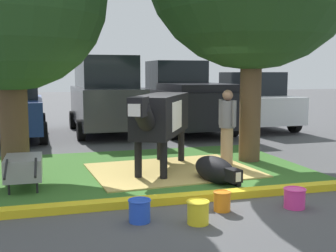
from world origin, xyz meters
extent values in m
plane|color=#4C4C4F|center=(0.00, 0.00, 0.00)|extent=(80.00, 80.00, 0.00)
cube|color=#386B28|center=(-0.53, 1.52, 0.01)|extent=(6.65, 4.45, 0.02)
cube|color=yellow|center=(-0.53, -0.86, 0.06)|extent=(7.85, 0.24, 0.12)
cube|color=tan|center=(0.00, 1.19, 0.03)|extent=(3.36, 2.62, 0.04)
cylinder|color=#4C3823|center=(-3.04, 1.95, 1.10)|extent=(0.54, 0.54, 2.20)
cylinder|color=brown|center=(1.98, 1.72, 1.39)|extent=(0.47, 0.47, 2.77)
cube|color=black|center=(-0.17, 1.39, 1.16)|extent=(1.72, 2.35, 0.80)
cube|color=white|center=(-0.24, 1.26, 1.16)|extent=(1.06, 1.14, 0.56)
cylinder|color=black|center=(-0.81, 0.22, 1.26)|extent=(0.59, 0.71, 0.58)
cube|color=black|center=(-0.97, -0.06, 1.44)|extent=(0.44, 0.51, 0.32)
cube|color=white|center=(-1.06, -0.23, 1.40)|extent=(0.23, 0.20, 0.20)
cylinder|color=black|center=(-0.37, 0.51, 0.38)|extent=(0.14, 0.14, 0.76)
cylinder|color=black|center=(-0.80, 0.75, 0.38)|extent=(0.14, 0.14, 0.76)
cylinder|color=black|center=(0.46, 2.02, 0.38)|extent=(0.14, 0.14, 0.76)
cylinder|color=black|center=(0.03, 2.26, 0.38)|extent=(0.14, 0.14, 0.76)
cylinder|color=black|center=(0.41, 2.44, 0.91)|extent=(0.06, 0.06, 0.70)
ellipsoid|color=black|center=(0.49, 0.14, 0.24)|extent=(0.67, 1.17, 0.48)
cube|color=black|center=(0.59, -0.45, 0.26)|extent=(0.25, 0.31, 0.22)
cube|color=silver|center=(0.61, -0.57, 0.26)|extent=(0.11, 0.08, 0.16)
cylinder|color=black|center=(0.73, -0.17, 0.06)|extent=(0.16, 0.36, 0.10)
cylinder|color=#9E7F5B|center=(1.28, 1.37, 0.42)|extent=(0.26, 0.26, 0.84)
cylinder|color=slate|center=(1.28, 1.37, 1.12)|extent=(0.34, 0.34, 0.58)
sphere|color=#8C664C|center=(1.28, 1.37, 1.52)|extent=(0.23, 0.23, 0.23)
cylinder|color=slate|center=(1.34, 1.16, 1.15)|extent=(0.09, 0.09, 0.55)
cylinder|color=slate|center=(1.21, 1.59, 1.15)|extent=(0.09, 0.09, 0.55)
cube|color=gray|center=(-2.83, 0.54, 0.40)|extent=(0.62, 0.91, 0.36)
cylinder|color=black|center=(-2.83, 1.04, 0.18)|extent=(0.11, 0.36, 0.36)
cylinder|color=black|center=(-3.06, 0.25, 0.12)|extent=(0.04, 0.04, 0.24)
cylinder|color=black|center=(-2.62, 0.24, 0.12)|extent=(0.04, 0.04, 0.24)
cylinder|color=black|center=(-3.07, -0.10, 0.52)|extent=(0.05, 0.53, 0.23)
cylinder|color=black|center=(-2.63, -0.11, 0.52)|extent=(0.05, 0.53, 0.23)
cylinder|color=blue|center=(-1.29, -1.56, 0.15)|extent=(0.29, 0.29, 0.30)
torus|color=blue|center=(-1.29, -1.56, 0.30)|extent=(0.31, 0.31, 0.02)
cylinder|color=yellow|center=(-0.56, -1.85, 0.15)|extent=(0.29, 0.29, 0.30)
torus|color=yellow|center=(-0.56, -1.85, 0.30)|extent=(0.31, 0.31, 0.02)
cylinder|color=orange|center=(-0.04, -1.44, 0.14)|extent=(0.24, 0.24, 0.28)
torus|color=orange|center=(-0.04, -1.44, 0.28)|extent=(0.27, 0.27, 0.02)
cylinder|color=#EA3893|center=(1.05, -1.60, 0.14)|extent=(0.31, 0.31, 0.29)
torus|color=#EA3893|center=(1.05, -1.60, 0.29)|extent=(0.33, 0.33, 0.02)
cube|color=navy|center=(-3.40, 6.86, 0.77)|extent=(1.84, 4.42, 0.90)
cube|color=black|center=(-3.40, 6.86, 1.62)|extent=(1.60, 2.21, 0.80)
cylinder|color=black|center=(-2.51, 8.30, 0.32)|extent=(0.23, 0.64, 0.64)
cylinder|color=black|center=(-2.48, 5.44, 0.32)|extent=(0.23, 0.64, 0.64)
cube|color=#3D3D42|center=(-0.48, 7.33, 0.92)|extent=(1.94, 4.62, 1.20)
cube|color=black|center=(-0.48, 7.33, 2.02)|extent=(1.70, 3.21, 1.00)
cylinder|color=black|center=(-1.44, 8.82, 0.32)|extent=(0.23, 0.64, 0.64)
cylinder|color=black|center=(0.46, 8.84, 0.32)|extent=(0.23, 0.64, 0.64)
cylinder|color=black|center=(-1.42, 5.83, 0.32)|extent=(0.23, 0.64, 0.64)
cylinder|color=black|center=(0.48, 5.85, 0.32)|extent=(0.23, 0.64, 0.64)
cube|color=black|center=(2.20, 7.07, 0.87)|extent=(2.05, 5.42, 1.10)
cube|color=black|center=(2.19, 8.02, 1.92)|extent=(1.86, 1.82, 1.00)
cube|color=black|center=(2.21, 5.86, 1.54)|extent=(1.92, 2.72, 0.24)
cylinder|color=black|center=(1.18, 8.82, 0.32)|extent=(0.23, 0.64, 0.64)
cylinder|color=black|center=(3.18, 8.84, 0.32)|extent=(0.23, 0.64, 0.64)
cylinder|color=black|center=(1.22, 5.31, 0.32)|extent=(0.23, 0.64, 0.64)
cylinder|color=black|center=(3.22, 5.33, 0.32)|extent=(0.23, 0.64, 0.64)
cube|color=silver|center=(4.76, 7.14, 0.77)|extent=(1.84, 4.42, 0.90)
cube|color=black|center=(4.76, 7.14, 1.62)|extent=(1.60, 2.21, 0.80)
cylinder|color=black|center=(3.85, 8.56, 0.32)|extent=(0.23, 0.64, 0.64)
cylinder|color=black|center=(5.65, 8.58, 0.32)|extent=(0.23, 0.64, 0.64)
cylinder|color=black|center=(3.87, 5.70, 0.32)|extent=(0.23, 0.64, 0.64)
cylinder|color=black|center=(5.67, 5.72, 0.32)|extent=(0.23, 0.64, 0.64)
camera|label=1|loc=(-2.50, -7.09, 1.99)|focal=46.54mm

